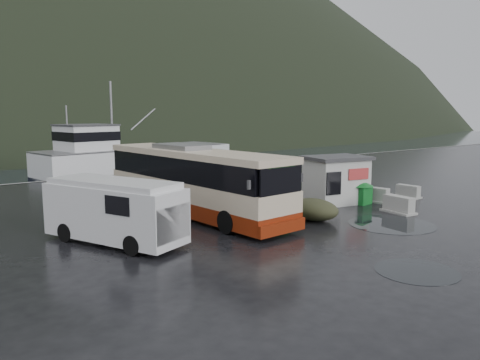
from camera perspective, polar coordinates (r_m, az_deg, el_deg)
ground at (r=21.92m, az=2.60°, el=-5.26°), size 160.00×160.00×0.00m
quay_edge at (r=39.14m, az=-16.60°, el=0.42°), size 160.00×0.60×1.50m
coach_bus at (r=23.89m, az=-5.65°, el=-4.15°), size 3.91×12.62×3.52m
white_van at (r=19.36m, az=-14.94°, el=-7.38°), size 4.19×6.41×2.54m
waste_bin_left at (r=21.95m, az=4.12°, el=-5.25°), size 1.03×1.03×1.42m
waste_bin_right at (r=27.31m, az=14.38°, el=-2.80°), size 1.17×1.17×1.46m
dome_tent at (r=22.80m, az=8.91°, el=-4.82°), size 2.08×2.76×1.03m
ticket_kiosk at (r=27.24m, az=11.55°, el=-2.73°), size 3.88×3.24×2.67m
jersey_barrier_a at (r=28.06m, az=16.09°, el=-2.57°), size 1.11×1.80×0.84m
jersey_barrier_b at (r=30.12m, az=19.76°, el=-2.01°), size 0.79×1.52×0.75m
jersey_barrier_c at (r=25.40m, az=18.72°, el=-3.81°), size 1.06×1.84×0.87m
fishing_trawler at (r=47.35m, az=-12.44°, el=1.89°), size 23.47×8.74×9.18m
puddles at (r=21.88m, az=14.57°, el=-5.54°), size 8.22×15.18×0.01m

